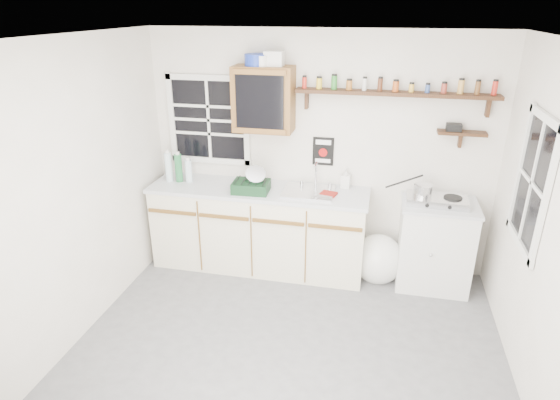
% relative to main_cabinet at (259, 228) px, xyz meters
% --- Properties ---
extents(room, '(3.64, 3.24, 2.54)m').
position_rel_main_cabinet_xyz_m(room, '(0.58, -1.30, 0.79)').
color(room, '#515153').
rests_on(room, ground).
extents(main_cabinet, '(2.31, 0.63, 0.92)m').
position_rel_main_cabinet_xyz_m(main_cabinet, '(0.00, 0.00, 0.00)').
color(main_cabinet, beige).
rests_on(main_cabinet, floor).
extents(right_cabinet, '(0.73, 0.57, 0.91)m').
position_rel_main_cabinet_xyz_m(right_cabinet, '(1.83, 0.03, -0.01)').
color(right_cabinet, silver).
rests_on(right_cabinet, floor).
extents(sink, '(0.52, 0.44, 0.29)m').
position_rel_main_cabinet_xyz_m(sink, '(0.54, 0.01, 0.47)').
color(sink, silver).
rests_on(sink, main_cabinet).
extents(upper_cabinet, '(0.60, 0.32, 0.65)m').
position_rel_main_cabinet_xyz_m(upper_cabinet, '(0.03, 0.14, 1.36)').
color(upper_cabinet, brown).
rests_on(upper_cabinet, wall_back).
extents(upper_cabinet_clutter, '(0.38, 0.24, 0.14)m').
position_rel_main_cabinet_xyz_m(upper_cabinet_clutter, '(0.04, 0.14, 1.75)').
color(upper_cabinet_clutter, '#182F9C').
rests_on(upper_cabinet_clutter, upper_cabinet).
extents(spice_shelf, '(1.91, 0.18, 0.35)m').
position_rel_main_cabinet_xyz_m(spice_shelf, '(1.31, 0.21, 1.47)').
color(spice_shelf, black).
rests_on(spice_shelf, wall_back).
extents(secondary_shelf, '(0.45, 0.16, 0.24)m').
position_rel_main_cabinet_xyz_m(secondary_shelf, '(1.94, 0.22, 1.12)').
color(secondary_shelf, black).
rests_on(secondary_shelf, wall_back).
extents(warning_sign, '(0.22, 0.02, 0.30)m').
position_rel_main_cabinet_xyz_m(warning_sign, '(0.63, 0.29, 0.82)').
color(warning_sign, black).
rests_on(warning_sign, wall_back).
extents(window_back, '(0.93, 0.03, 0.98)m').
position_rel_main_cabinet_xyz_m(window_back, '(-0.62, 0.29, 1.09)').
color(window_back, black).
rests_on(window_back, wall_back).
extents(window_right, '(0.03, 0.78, 1.08)m').
position_rel_main_cabinet_xyz_m(window_right, '(2.37, -0.75, 0.99)').
color(window_right, black).
rests_on(window_right, wall_back).
extents(water_bottles, '(0.29, 0.10, 0.35)m').
position_rel_main_cabinet_xyz_m(water_bottles, '(-0.90, 0.02, 0.61)').
color(water_bottles, silver).
rests_on(water_bottles, main_cabinet).
extents(dish_rack, '(0.38, 0.29, 0.28)m').
position_rel_main_cabinet_xyz_m(dish_rack, '(-0.03, -0.10, 0.55)').
color(dish_rack, black).
rests_on(dish_rack, main_cabinet).
extents(soap_bottle, '(0.10, 0.11, 0.21)m').
position_rel_main_cabinet_xyz_m(soap_bottle, '(0.89, 0.22, 0.56)').
color(soap_bottle, beige).
rests_on(soap_bottle, main_cabinet).
extents(rag, '(0.18, 0.17, 0.02)m').
position_rel_main_cabinet_xyz_m(rag, '(0.74, -0.02, 0.47)').
color(rag, maroon).
rests_on(rag, main_cabinet).
extents(hotplate, '(0.58, 0.32, 0.08)m').
position_rel_main_cabinet_xyz_m(hotplate, '(1.80, 0.01, 0.49)').
color(hotplate, silver).
rests_on(hotplate, right_cabinet).
extents(saucepan, '(0.45, 0.19, 0.19)m').
position_rel_main_cabinet_xyz_m(saucepan, '(1.65, 0.01, 0.58)').
color(saucepan, silver).
rests_on(saucepan, hotplate).
extents(trash_bag, '(0.47, 0.42, 0.53)m').
position_rel_main_cabinet_xyz_m(trash_bag, '(1.29, 0.01, -0.23)').
color(trash_bag, white).
rests_on(trash_bag, floor).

